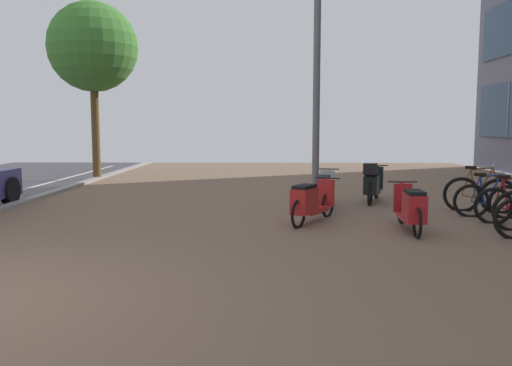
{
  "coord_description": "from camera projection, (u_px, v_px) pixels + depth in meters",
  "views": [
    {
      "loc": [
        3.13,
        -4.87,
        1.77
      ],
      "look_at": [
        3.01,
        1.99,
        1.01
      ],
      "focal_mm": 36.67,
      "sensor_mm": 36.0,
      "label": 1
    }
  ],
  "objects": [
    {
      "name": "scooter_far",
      "position": [
        324.0,
        189.0,
        11.33
      ],
      "size": [
        0.68,
        1.81,
        0.81
      ],
      "color": "black",
      "rests_on": "ground"
    },
    {
      "name": "street_tree",
      "position": [
        93.0,
        48.0,
        16.87
      ],
      "size": [
        2.88,
        2.88,
        5.74
      ],
      "color": "brown",
      "rests_on": "ground"
    },
    {
      "name": "bicycle_rack_03",
      "position": [
        512.0,
        206.0,
        9.4
      ],
      "size": [
        1.31,
        0.48,
        0.96
      ],
      "color": "black",
      "rests_on": "ground"
    },
    {
      "name": "scooter_extra",
      "position": [
        411.0,
        208.0,
        8.7
      ],
      "size": [
        0.52,
        1.79,
        0.8
      ],
      "color": "black",
      "rests_on": "ground"
    },
    {
      "name": "bicycle_rack_04",
      "position": [
        489.0,
        201.0,
        10.06
      ],
      "size": [
        1.29,
        0.47,
        0.93
      ],
      "color": "black",
      "rests_on": "ground"
    },
    {
      "name": "lamp_post",
      "position": [
        317.0,
        56.0,
        10.26
      ],
      "size": [
        0.2,
        0.52,
        5.63
      ],
      "color": "slate",
      "rests_on": "ground"
    },
    {
      "name": "scooter_mid",
      "position": [
        310.0,
        202.0,
        9.47
      ],
      "size": [
        1.01,
        1.61,
        0.8
      ],
      "color": "black",
      "rests_on": "ground"
    },
    {
      "name": "scooter_near",
      "position": [
        373.0,
        184.0,
        12.0
      ],
      "size": [
        0.82,
        1.7,
        0.97
      ],
      "color": "black",
      "rests_on": "ground"
    },
    {
      "name": "ground",
      "position": [
        90.0,
        312.0,
        5.06
      ],
      "size": [
        21.0,
        40.0,
        0.13
      ],
      "color": "#302A31"
    },
    {
      "name": "bicycle_rack_05",
      "position": [
        480.0,
        195.0,
        10.72
      ],
      "size": [
        1.37,
        0.61,
        1.02
      ],
      "color": "black",
      "rests_on": "ground"
    }
  ]
}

